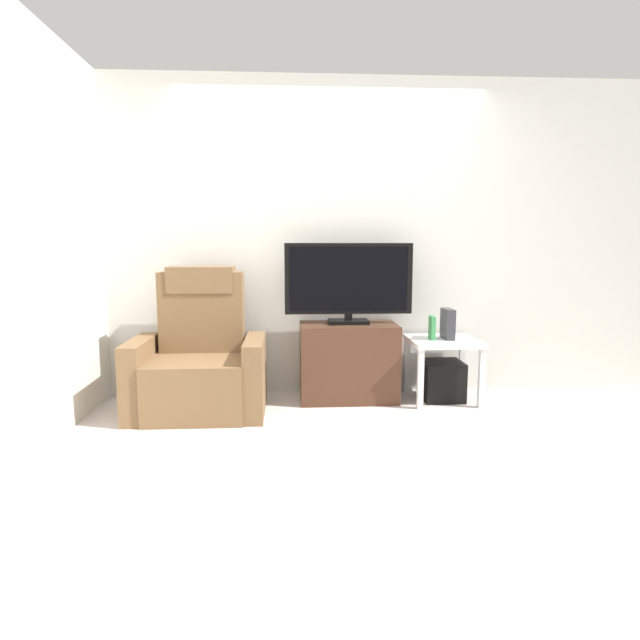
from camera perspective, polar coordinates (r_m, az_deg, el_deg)
The scene contains 10 objects.
ground_plane at distance 3.66m, azimuth 2.50°, elevation -12.01°, with size 6.40×6.40×0.00m, color #BCB2AD.
wall_back at distance 4.57m, azimuth 1.12°, elevation 8.61°, with size 6.40×0.06×2.60m, color silver.
wall_side at distance 3.74m, azimuth -27.65°, elevation 7.82°, with size 0.06×4.48×2.60m, color silver.
tv_stand at distance 4.39m, azimuth 3.00°, elevation -4.39°, with size 0.78×0.46×0.62m.
television at distance 4.32m, azimuth 3.03°, elevation 4.10°, with size 1.02×0.20×0.64m.
recliner_armchair at distance 4.18m, azimuth -12.61°, elevation -4.35°, with size 0.98×0.78×1.08m.
side_table at distance 4.46m, azimuth 12.84°, elevation -2.99°, with size 0.54×0.54×0.50m.
subwoofer_box at distance 4.51m, azimuth 12.73°, elevation -6.22°, with size 0.32×0.32×0.32m, color black.
book_upright at distance 4.38m, azimuth 11.73°, elevation -0.82°, with size 0.03×0.11×0.19m, color #388C4C.
game_console at distance 4.44m, azimuth 13.31°, elevation -0.39°, with size 0.07×0.20×0.24m, color #333338.
Camera 1 is at (-0.36, -3.42, 1.26)m, focal length 30.36 mm.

